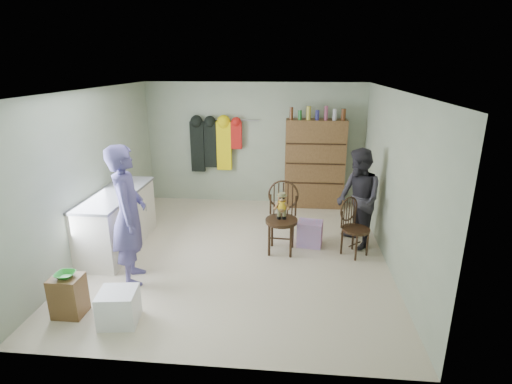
# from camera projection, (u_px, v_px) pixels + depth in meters

# --- Properties ---
(ground_plane) EXTENTS (5.00, 5.00, 0.00)m
(ground_plane) POSITION_uv_depth(u_px,v_px,m) (239.00, 252.00, 6.32)
(ground_plane) COLOR beige
(ground_plane) RESTS_ON ground
(room_walls) EXTENTS (5.00, 5.00, 5.00)m
(room_walls) POSITION_uv_depth(u_px,v_px,m) (242.00, 148.00, 6.34)
(room_walls) COLOR #A2AE91
(room_walls) RESTS_ON ground
(counter) EXTENTS (0.64, 1.86, 0.94)m
(counter) POSITION_uv_depth(u_px,v_px,m) (117.00, 220.00, 6.35)
(counter) COLOR silver
(counter) RESTS_ON ground
(stool) EXTENTS (0.35, 0.30, 0.50)m
(stool) POSITION_uv_depth(u_px,v_px,m) (68.00, 296.00, 4.70)
(stool) COLOR brown
(stool) RESTS_ON ground
(bowl) EXTENTS (0.22, 0.22, 0.05)m
(bowl) POSITION_uv_depth(u_px,v_px,m) (65.00, 275.00, 4.61)
(bowl) COLOR green
(bowl) RESTS_ON stool
(plastic_tub) EXTENTS (0.47, 0.45, 0.40)m
(plastic_tub) POSITION_uv_depth(u_px,v_px,m) (119.00, 307.00, 4.57)
(plastic_tub) COLOR white
(plastic_tub) RESTS_ON ground
(chair_front) EXTENTS (0.54, 0.54, 1.13)m
(chair_front) POSITION_uv_depth(u_px,v_px,m) (282.00, 212.00, 6.21)
(chair_front) COLOR black
(chair_front) RESTS_ON ground
(chair_far) EXTENTS (0.57, 0.57, 0.92)m
(chair_far) POSITION_uv_depth(u_px,v_px,m) (353.00, 225.00, 6.13)
(chair_far) COLOR black
(chair_far) RESTS_ON ground
(striped_bag) EXTENTS (0.43, 0.36, 0.41)m
(striped_bag) POSITION_uv_depth(u_px,v_px,m) (310.00, 234.00, 6.51)
(striped_bag) COLOR pink
(striped_bag) RESTS_ON ground
(person_left) EXTENTS (0.63, 0.79, 1.90)m
(person_left) POSITION_uv_depth(u_px,v_px,m) (129.00, 215.00, 5.25)
(person_left) COLOR #4E4885
(person_left) RESTS_ON ground
(person_right) EXTENTS (0.82, 0.93, 1.61)m
(person_right) POSITION_uv_depth(u_px,v_px,m) (358.00, 199.00, 6.32)
(person_right) COLOR #2D2B33
(person_right) RESTS_ON ground
(dresser) EXTENTS (1.20, 0.39, 2.07)m
(dresser) POSITION_uv_depth(u_px,v_px,m) (315.00, 163.00, 8.10)
(dresser) COLOR brown
(dresser) RESTS_ON ground
(coat_rack) EXTENTS (1.42, 0.12, 1.09)m
(coat_rack) POSITION_uv_depth(u_px,v_px,m) (214.00, 144.00, 8.26)
(coat_rack) COLOR #99999E
(coat_rack) RESTS_ON ground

